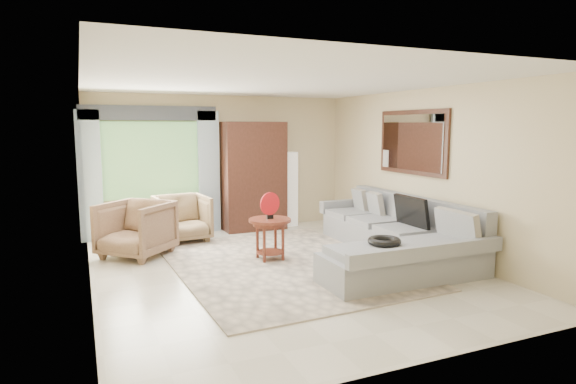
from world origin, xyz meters
name	(u,v)px	position (x,y,z in m)	size (l,w,h in m)	color
ground	(282,269)	(0.00, 0.00, 0.00)	(6.00, 6.00, 0.00)	silver
area_rug	(282,264)	(0.10, 0.21, 0.01)	(3.00, 4.00, 0.02)	beige
sectional_sofa	(394,241)	(1.78, -0.18, 0.28)	(2.30, 3.46, 0.90)	gray
tv_screen	(411,212)	(2.05, -0.22, 0.72)	(0.06, 0.74, 0.48)	black
garden_hose	(384,241)	(1.00, -1.04, 0.55)	(0.43, 0.43, 0.09)	black
coffee_table	(270,239)	(0.02, 0.51, 0.33)	(0.64, 0.64, 0.64)	#4F1D15
red_disc	(270,204)	(0.02, 0.51, 0.87)	(0.34, 0.34, 0.03)	red
armchair_left	(136,229)	(-1.80, 1.53, 0.43)	(0.93, 0.96, 0.87)	olive
armchair_right	(182,218)	(-0.95, 2.26, 0.41)	(0.87, 0.90, 0.82)	brown
potted_plant	(126,228)	(-1.86, 2.64, 0.25)	(0.45, 0.39, 0.50)	#999999
armoire	(254,176)	(0.55, 2.72, 1.05)	(1.20, 0.55, 2.10)	#321910
floor_lamp	(290,189)	(1.35, 2.78, 0.75)	(0.24, 0.24, 1.50)	silver
window	(151,160)	(-1.35, 2.97, 1.40)	(1.80, 0.04, 1.40)	#669E59
curtain_left	(90,176)	(-2.40, 2.88, 1.15)	(0.40, 0.08, 2.30)	#9EB7CC
curtain_right	(209,172)	(-0.30, 2.88, 1.15)	(0.40, 0.08, 2.30)	#9EB7CC
valance	(150,113)	(-1.35, 2.90, 2.25)	(2.40, 0.12, 0.26)	#1E232D
wall_mirror	(412,142)	(2.46, 0.35, 1.75)	(0.05, 1.70, 1.05)	black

